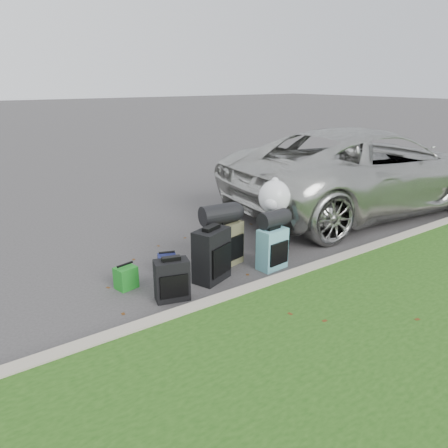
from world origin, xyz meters
TOP-DOWN VIEW (x-y plane):
  - ground at (0.00, 0.00)m, footprint 120.00×120.00m
  - curb at (0.00, -1.00)m, footprint 120.00×0.18m
  - suv at (3.83, 0.68)m, footprint 6.26×3.40m
  - suitcase_small_black at (-1.36, -0.48)m, footprint 0.46×0.34m
  - suitcase_large_black_left at (-0.66, -0.30)m, footprint 0.57×0.45m
  - suitcase_olive at (-0.18, 0.03)m, footprint 0.51×0.38m
  - suitcase_teal at (0.25, -0.48)m, footprint 0.43×0.28m
  - suitcase_large_black_right at (0.70, -0.06)m, footprint 0.50×0.40m
  - tote_green at (-1.70, 0.14)m, footprint 0.29×0.25m
  - tote_navy at (-1.03, 0.26)m, footprint 0.30×0.27m
  - duffel_left at (-0.29, 0.06)m, footprint 0.56×0.34m
  - duffel_right at (0.31, -0.42)m, footprint 0.45×0.27m
  - trash_bag at (0.64, -0.06)m, footprint 0.49×0.49m

SIDE VIEW (x-z plane):
  - ground at x=0.00m, z-range 0.00..0.00m
  - curb at x=0.00m, z-range 0.00..0.15m
  - tote_navy at x=-1.03m, z-range 0.00..0.26m
  - tote_green at x=-1.70m, z-range 0.00..0.29m
  - suitcase_small_black at x=-1.36m, z-range 0.00..0.52m
  - suitcase_teal at x=0.25m, z-range 0.00..0.59m
  - suitcase_olive at x=-0.18m, z-range 0.00..0.63m
  - suitcase_large_black_right at x=0.70m, z-range 0.00..0.66m
  - suitcase_large_black_left at x=-0.66m, z-range 0.00..0.72m
  - duffel_right at x=0.31m, z-range 0.59..0.83m
  - duffel_left at x=-0.29m, z-range 0.63..0.91m
  - suv at x=3.83m, z-range 0.00..1.67m
  - trash_bag at x=0.64m, z-range 0.66..1.15m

